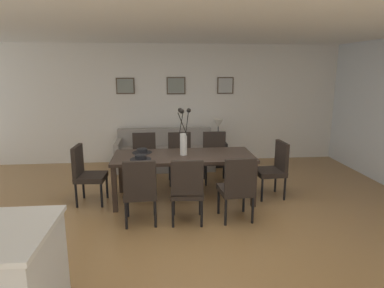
{
  "coord_description": "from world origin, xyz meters",
  "views": [
    {
      "loc": [
        -0.41,
        -4.2,
        2.06
      ],
      "look_at": [
        0.06,
        0.77,
        0.93
      ],
      "focal_mm": 31.03,
      "sensor_mm": 36.0,
      "label": 1
    }
  ],
  "objects_px": {
    "dining_chair_head_east": "(275,167)",
    "centerpiece_vase": "(184,137)",
    "dining_chair_near_right": "(144,156)",
    "framed_picture_left": "(125,86)",
    "dining_chair_far_left": "(187,188)",
    "table_lamp": "(218,125)",
    "dining_chair_far_right": "(180,155)",
    "dining_chair_mid_right": "(215,155)",
    "framed_picture_right": "(225,85)",
    "framed_picture_center": "(176,86)",
    "dining_chair_mid_left": "(237,186)",
    "bowl_near_right": "(142,150)",
    "dining_chair_head_west": "(86,172)",
    "side_table": "(218,154)",
    "sofa": "(165,154)",
    "dining_chair_near_left": "(140,189)",
    "dining_table": "(184,159)",
    "bowl_near_left": "(141,157)"
  },
  "relations": [
    {
      "from": "dining_chair_head_east",
      "to": "centerpiece_vase",
      "type": "height_order",
      "value": "centerpiece_vase"
    },
    {
      "from": "dining_chair_near_right",
      "to": "framed_picture_left",
      "type": "distance_m",
      "value": 1.93
    },
    {
      "from": "dining_chair_far_left",
      "to": "table_lamp",
      "type": "bearing_deg",
      "value": 71.94
    },
    {
      "from": "dining_chair_near_right",
      "to": "centerpiece_vase",
      "type": "height_order",
      "value": "centerpiece_vase"
    },
    {
      "from": "dining_chair_far_right",
      "to": "framed_picture_left",
      "type": "xyz_separation_m",
      "value": [
        -1.09,
        1.46,
        1.2
      ]
    },
    {
      "from": "dining_chair_near_right",
      "to": "dining_chair_mid_right",
      "type": "height_order",
      "value": "same"
    },
    {
      "from": "centerpiece_vase",
      "to": "framed_picture_left",
      "type": "xyz_separation_m",
      "value": [
        -1.1,
        2.32,
        0.69
      ]
    },
    {
      "from": "dining_chair_near_right",
      "to": "framed_picture_right",
      "type": "xyz_separation_m",
      "value": [
        1.76,
        1.45,
        1.2
      ]
    },
    {
      "from": "dining_chair_mid_right",
      "to": "framed_picture_center",
      "type": "relative_size",
      "value": 2.23
    },
    {
      "from": "dining_chair_mid_left",
      "to": "bowl_near_right",
      "type": "height_order",
      "value": "dining_chair_mid_left"
    },
    {
      "from": "dining_chair_far_left",
      "to": "dining_chair_far_right",
      "type": "height_order",
      "value": "same"
    },
    {
      "from": "table_lamp",
      "to": "dining_chair_head_west",
      "type": "bearing_deg",
      "value": -142.38
    },
    {
      "from": "dining_chair_far_left",
      "to": "side_table",
      "type": "xyz_separation_m",
      "value": [
        0.88,
        2.71,
        -0.25
      ]
    },
    {
      "from": "bowl_near_right",
      "to": "sofa",
      "type": "height_order",
      "value": "bowl_near_right"
    },
    {
      "from": "bowl_near_right",
      "to": "centerpiece_vase",
      "type": "bearing_deg",
      "value": -17.33
    },
    {
      "from": "framed_picture_right",
      "to": "side_table",
      "type": "bearing_deg",
      "value": -115.12
    },
    {
      "from": "dining_chair_mid_left",
      "to": "side_table",
      "type": "distance_m",
      "value": 2.71
    },
    {
      "from": "dining_chair_mid_left",
      "to": "dining_chair_head_west",
      "type": "distance_m",
      "value": 2.36
    },
    {
      "from": "dining_chair_near_left",
      "to": "sofa",
      "type": "bearing_deg",
      "value": 82.19
    },
    {
      "from": "dining_chair_mid_right",
      "to": "dining_chair_head_east",
      "type": "relative_size",
      "value": 1.0
    },
    {
      "from": "dining_chair_far_left",
      "to": "framed_picture_right",
      "type": "bearing_deg",
      "value": 70.82
    },
    {
      "from": "bowl_near_right",
      "to": "framed_picture_right",
      "type": "relative_size",
      "value": 0.46
    },
    {
      "from": "dining_chair_near_left",
      "to": "side_table",
      "type": "distance_m",
      "value": 3.09
    },
    {
      "from": "dining_table",
      "to": "table_lamp",
      "type": "distance_m",
      "value": 2.04
    },
    {
      "from": "dining_chair_head_west",
      "to": "table_lamp",
      "type": "xyz_separation_m",
      "value": [
        2.39,
        1.84,
        0.38
      ]
    },
    {
      "from": "dining_chair_near_left",
      "to": "bowl_near_left",
      "type": "height_order",
      "value": "dining_chair_near_left"
    },
    {
      "from": "dining_chair_far_right",
      "to": "framed_picture_left",
      "type": "height_order",
      "value": "framed_picture_left"
    },
    {
      "from": "framed_picture_center",
      "to": "dining_chair_head_east",
      "type": "bearing_deg",
      "value": -57.62
    },
    {
      "from": "dining_chair_far_left",
      "to": "dining_chair_head_west",
      "type": "relative_size",
      "value": 1.0
    },
    {
      "from": "dining_chair_near_left",
      "to": "bowl_near_right",
      "type": "relative_size",
      "value": 5.41
    },
    {
      "from": "dining_chair_far_right",
      "to": "side_table",
      "type": "relative_size",
      "value": 1.77
    },
    {
      "from": "dining_chair_near_left",
      "to": "framed_picture_right",
      "type": "bearing_deg",
      "value": 61.3
    },
    {
      "from": "centerpiece_vase",
      "to": "table_lamp",
      "type": "distance_m",
      "value": 2.03
    },
    {
      "from": "dining_chair_head_east",
      "to": "framed_picture_left",
      "type": "height_order",
      "value": "framed_picture_left"
    },
    {
      "from": "centerpiece_vase",
      "to": "table_lamp",
      "type": "height_order",
      "value": "centerpiece_vase"
    },
    {
      "from": "dining_chair_far_left",
      "to": "dining_chair_head_west",
      "type": "distance_m",
      "value": 1.74
    },
    {
      "from": "framed_picture_center",
      "to": "side_table",
      "type": "bearing_deg",
      "value": -29.28
    },
    {
      "from": "bowl_near_right",
      "to": "framed_picture_left",
      "type": "bearing_deg",
      "value": 101.71
    },
    {
      "from": "dining_table",
      "to": "centerpiece_vase",
      "type": "relative_size",
      "value": 2.99
    },
    {
      "from": "dining_table",
      "to": "dining_chair_mid_left",
      "type": "xyz_separation_m",
      "value": [
        0.67,
        -0.86,
        -0.16
      ]
    },
    {
      "from": "dining_table",
      "to": "side_table",
      "type": "height_order",
      "value": "dining_table"
    },
    {
      "from": "dining_table",
      "to": "bowl_near_left",
      "type": "relative_size",
      "value": 12.94
    },
    {
      "from": "sofa",
      "to": "framed_picture_right",
      "type": "height_order",
      "value": "framed_picture_right"
    },
    {
      "from": "dining_chair_mid_right",
      "to": "dining_chair_mid_left",
      "type": "bearing_deg",
      "value": -88.84
    },
    {
      "from": "dining_chair_near_left",
      "to": "dining_chair_far_right",
      "type": "height_order",
      "value": "same"
    },
    {
      "from": "dining_chair_far_left",
      "to": "dining_chair_head_west",
      "type": "xyz_separation_m",
      "value": [
        -1.51,
        0.87,
        0.0
      ]
    },
    {
      "from": "bowl_near_left",
      "to": "framed_picture_right",
      "type": "xyz_separation_m",
      "value": [
        1.76,
        2.53,
        0.93
      ]
    },
    {
      "from": "dining_chair_far_left",
      "to": "dining_chair_far_right",
      "type": "distance_m",
      "value": 1.74
    },
    {
      "from": "bowl_near_left",
      "to": "bowl_near_right",
      "type": "height_order",
      "value": "same"
    },
    {
      "from": "dining_chair_near_left",
      "to": "framed_picture_left",
      "type": "bearing_deg",
      "value": 98.24
    }
  ]
}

